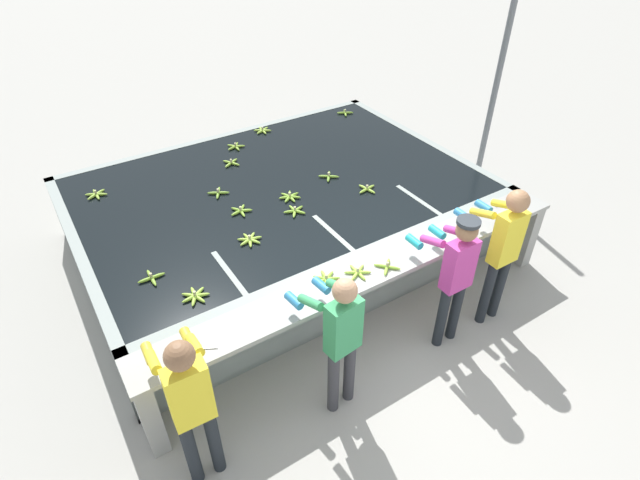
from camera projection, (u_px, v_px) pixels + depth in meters
The scene contains 27 objects.
ground_plane at pixel (380, 343), 5.56m from camera, with size 80.00×80.00×0.00m, color #A3A099.
wash_tank at pixel (280, 214), 6.79m from camera, with size 5.13×3.61×0.94m.
work_ledge at pixel (371, 287), 5.31m from camera, with size 5.13×0.45×0.94m.
worker_0 at pixel (190, 401), 3.80m from camera, with size 0.42×0.72×1.67m.
worker_1 at pixel (340, 334), 4.40m from camera, with size 0.45×0.73×1.60m.
worker_2 at pixel (455, 271), 5.04m from camera, with size 0.41×0.72×1.63m.
worker_3 at pixel (503, 245), 5.28m from camera, with size 0.41×0.72×1.73m.
banana_bunch_floating_0 at pixel (250, 240), 5.52m from camera, with size 0.28×0.28×0.08m.
banana_bunch_floating_1 at pixel (295, 211), 5.97m from camera, with size 0.28×0.27×0.08m.
banana_bunch_floating_2 at pixel (345, 113), 8.33m from camera, with size 0.26×0.26×0.08m.
banana_bunch_floating_3 at pixel (329, 176), 6.63m from camera, with size 0.24×0.24×0.08m.
banana_bunch_floating_4 at pixel (195, 296), 4.80m from camera, with size 0.28×0.28×0.08m.
banana_bunch_floating_5 at pixel (262, 130), 7.77m from camera, with size 0.27×0.28×0.08m.
banana_bunch_floating_6 at pixel (241, 211), 5.97m from camera, with size 0.28×0.27×0.08m.
banana_bunch_floating_7 at pixel (235, 147), 7.33m from camera, with size 0.28×0.27×0.08m.
banana_bunch_floating_8 at pixel (96, 194), 6.27m from camera, with size 0.26×0.28×0.08m.
banana_bunch_floating_9 at pixel (290, 197), 6.23m from camera, with size 0.28×0.28×0.08m.
banana_bunch_floating_10 at pixel (151, 278), 5.01m from camera, with size 0.28×0.28×0.08m.
banana_bunch_floating_11 at pixel (367, 189), 6.37m from camera, with size 0.28×0.28×0.08m.
banana_bunch_floating_12 at pixel (231, 163), 6.93m from camera, with size 0.26×0.26×0.08m.
banana_bunch_floating_13 at pixel (218, 193), 6.30m from camera, with size 0.26×0.26×0.08m.
banana_bunch_ledge_0 at pixel (387, 267), 5.14m from camera, with size 0.23×0.23×0.08m.
banana_bunch_ledge_1 at pixel (326, 279), 4.98m from camera, with size 0.28×0.28×0.08m.
banana_bunch_ledge_2 at pixel (358, 272), 5.07m from camera, with size 0.26×0.28×0.08m.
knife_0 at pixel (505, 205), 6.08m from camera, with size 0.32×0.20×0.02m.
knife_1 at pixel (191, 348), 4.29m from camera, with size 0.32×0.20×0.02m.
support_post_right at pixel (495, 91), 7.35m from camera, with size 0.09×0.09×3.20m.
Camera 1 is at (-2.59, -2.79, 4.27)m, focal length 28.00 mm.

